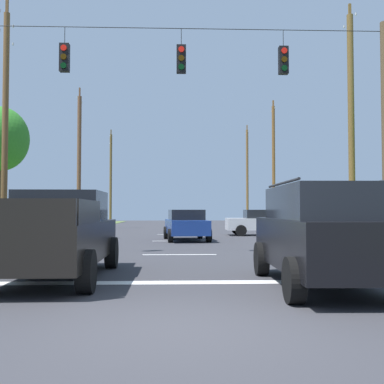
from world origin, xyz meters
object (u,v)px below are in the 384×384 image
(utility_pole_near_left, at_px, (247,175))
(distant_car_oncoming, at_px, (263,222))
(utility_pole_distant_left, at_px, (111,176))
(distant_car_far_parked, at_px, (186,224))
(distant_car_crossing_white, at_px, (338,224))
(pickup_truck, at_px, (56,234))
(utility_pole_far_left, at_px, (5,120))
(overhead_signal_span, at_px, (175,125))
(utility_pole_mid_right, at_px, (351,124))
(utility_pole_distant_right, at_px, (79,161))
(utility_pole_far_right, at_px, (274,165))
(suv_black, at_px, (325,233))

(utility_pole_near_left, bearing_deg, distant_car_oncoming, -97.03)
(utility_pole_distant_left, bearing_deg, distant_car_far_parked, -75.66)
(distant_car_crossing_white, relative_size, distant_car_oncoming, 1.02)
(pickup_truck, bearing_deg, utility_pole_distant_left, 96.36)
(utility_pole_far_left, bearing_deg, utility_pole_near_left, 62.56)
(overhead_signal_span, distance_m, utility_pole_mid_right, 10.57)
(distant_car_oncoming, distance_m, utility_pole_distant_right, 16.65)
(overhead_signal_span, relative_size, utility_pole_far_left, 1.28)
(overhead_signal_span, relative_size, utility_pole_near_left, 1.29)
(overhead_signal_span, height_order, distant_car_oncoming, overhead_signal_span)
(utility_pole_far_right, bearing_deg, utility_pole_near_left, 89.41)
(overhead_signal_span, distance_m, distant_car_crossing_white, 11.51)
(utility_pole_mid_right, distance_m, utility_pole_far_right, 16.90)
(distant_car_oncoming, xyz_separation_m, utility_pole_far_left, (-13.27, -5.38, 5.00))
(distant_car_oncoming, xyz_separation_m, distant_car_far_parked, (-4.67, -4.46, 0.00))
(distant_car_far_parked, height_order, utility_pole_far_right, utility_pole_far_right)
(distant_car_crossing_white, distance_m, distant_car_oncoming, 5.46)
(utility_pole_distant_right, bearing_deg, distant_car_oncoming, -36.50)
(utility_pole_mid_right, xyz_separation_m, utility_pole_distant_left, (-16.04, 33.11, -0.08))
(overhead_signal_span, height_order, utility_pole_far_right, utility_pole_far_right)
(distant_car_crossing_white, xyz_separation_m, utility_pole_far_right, (0.20, 15.82, 4.54))
(utility_pole_near_left, relative_size, utility_pole_far_left, 0.99)
(overhead_signal_span, xyz_separation_m, distant_car_oncoming, (5.24, 11.90, -3.60))
(utility_pole_near_left, bearing_deg, distant_car_crossing_white, -90.65)
(distant_car_crossing_white, distance_m, utility_pole_far_left, 16.95)
(utility_pole_near_left, bearing_deg, utility_pole_far_left, -117.44)
(distant_car_crossing_white, height_order, utility_pole_mid_right, utility_pole_mid_right)
(suv_black, bearing_deg, utility_pole_distant_left, 102.92)
(suv_black, relative_size, utility_pole_distant_right, 0.43)
(utility_pole_far_left, distance_m, utility_pole_distant_right, 14.91)
(distant_car_far_parked, bearing_deg, utility_pole_near_left, 75.61)
(overhead_signal_span, height_order, suv_black, overhead_signal_span)
(utility_pole_distant_right, xyz_separation_m, utility_pole_distant_left, (0.04, 17.90, 0.10))
(overhead_signal_span, distance_m, utility_pole_distant_right, 22.75)
(overhead_signal_span, bearing_deg, suv_black, -65.76)
(pickup_truck, relative_size, distant_car_crossing_white, 1.24)
(distant_car_crossing_white, distance_m, utility_pole_near_left, 31.44)
(overhead_signal_span, height_order, distant_car_far_parked, overhead_signal_span)
(overhead_signal_span, distance_m, utility_pole_near_left, 39.29)
(distant_car_crossing_white, relative_size, utility_pole_mid_right, 0.38)
(utility_pole_mid_right, distance_m, utility_pole_near_left, 32.14)
(pickup_truck, bearing_deg, utility_pole_far_right, 68.81)
(utility_pole_far_left, bearing_deg, pickup_truck, -65.14)
(distant_car_crossing_white, bearing_deg, utility_pole_far_right, 89.29)
(utility_pole_distant_right, height_order, utility_pole_distant_left, utility_pole_distant_right)
(distant_car_far_parked, relative_size, utility_pole_distant_left, 0.40)
(utility_pole_far_right, bearing_deg, distant_car_oncoming, -105.49)
(utility_pole_near_left, height_order, utility_pole_distant_right, utility_pole_near_left)
(suv_black, distance_m, distant_car_oncoming, 18.60)
(suv_black, bearing_deg, utility_pole_mid_right, 66.60)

